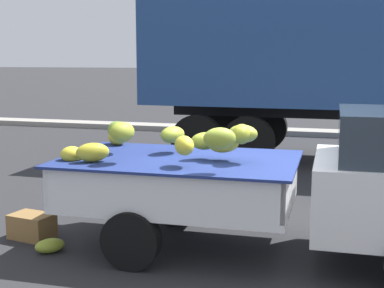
% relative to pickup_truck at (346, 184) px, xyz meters
% --- Properties ---
extents(ground, '(220.00, 220.00, 0.00)m').
position_rel_pickup_truck_xyz_m(ground, '(-0.76, 0.05, -0.89)').
color(ground, '#28282B').
extents(curb_strip, '(80.00, 0.80, 0.16)m').
position_rel_pickup_truck_xyz_m(curb_strip, '(-0.76, 9.96, -0.81)').
color(curb_strip, gray).
rests_on(curb_strip, ground).
extents(pickup_truck, '(4.88, 1.89, 1.70)m').
position_rel_pickup_truck_xyz_m(pickup_truck, '(0.00, 0.00, 0.00)').
color(pickup_truck, white).
rests_on(pickup_truck, ground).
extents(fallen_banana_bunch_near_tailgate, '(0.40, 0.41, 0.16)m').
position_rel_pickup_truck_xyz_m(fallen_banana_bunch_near_tailgate, '(-3.28, -0.65, -0.80)').
color(fallen_banana_bunch_near_tailgate, '#95A62F').
rests_on(fallen_banana_bunch_near_tailgate, ground).
extents(produce_crate, '(0.57, 0.44, 0.31)m').
position_rel_pickup_truck_xyz_m(produce_crate, '(-3.77, -0.26, -0.73)').
color(produce_crate, olive).
rests_on(produce_crate, ground).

